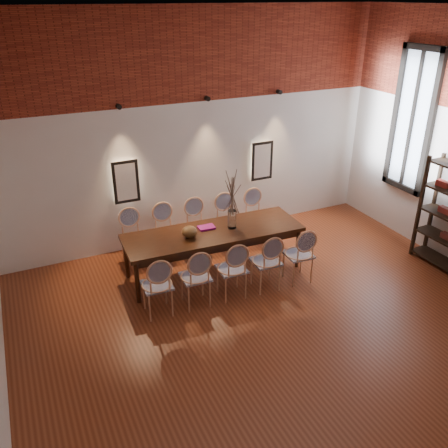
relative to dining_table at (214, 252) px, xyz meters
name	(u,v)px	position (x,y,z in m)	size (l,w,h in m)	color
floor	(299,345)	(0.28, -2.14, -0.39)	(7.00, 7.00, 0.02)	brown
ceiling	(329,8)	(0.28, -2.14, 3.63)	(7.00, 7.00, 0.02)	silver
wall_back	(194,130)	(0.28, 1.41, 1.62)	(7.00, 0.10, 4.00)	silver
brick_band_back	(194,55)	(0.28, 1.34, 2.88)	(7.00, 0.02, 1.50)	maroon
niche_left	(126,181)	(-1.02, 1.31, 0.93)	(0.36, 0.06, 0.66)	#FFEAC6
niche_right	(261,161)	(1.58, 1.31, 0.93)	(0.36, 0.06, 0.66)	#FFEAC6
spot_fixture_left	(119,107)	(-1.02, 1.28, 2.17)	(0.08, 0.08, 0.10)	black
spot_fixture_mid	(207,99)	(0.48, 1.28, 2.17)	(0.08, 0.08, 0.10)	black
spot_fixture_right	(279,92)	(1.88, 1.28, 2.17)	(0.08, 0.08, 0.10)	black
window_glass	(413,121)	(3.74, -0.14, 1.77)	(0.02, 0.78, 2.38)	silver
window_frame	(412,121)	(3.72, -0.14, 1.77)	(0.08, 0.90, 2.50)	black
window_mullion	(412,121)	(3.72, -0.14, 1.77)	(0.06, 0.06, 2.40)	black
dining_table	(214,252)	(0.00, 0.00, 0.00)	(2.84, 0.91, 0.75)	#32170A
chair_near_a	(157,285)	(-1.17, -0.69, 0.09)	(0.44, 0.44, 0.94)	tan
chair_near_b	(195,276)	(-0.60, -0.71, 0.09)	(0.44, 0.44, 0.94)	tan
chair_near_c	(232,269)	(-0.03, -0.74, 0.09)	(0.44, 0.44, 0.94)	tan
chair_near_d	(266,261)	(0.54, -0.76, 0.09)	(0.44, 0.44, 0.94)	tan
chair_near_e	(298,254)	(1.10, -0.79, 0.09)	(0.44, 0.44, 0.94)	tan
chair_far_a	(133,239)	(-1.10, 0.79, 0.09)	(0.44, 0.44, 0.94)	tan
chair_far_b	(167,233)	(-0.54, 0.76, 0.09)	(0.44, 0.44, 0.94)	tan
chair_far_c	(198,228)	(0.03, 0.74, 0.09)	(0.44, 0.44, 0.94)	tan
chair_far_d	(228,222)	(0.60, 0.71, 0.09)	(0.44, 0.44, 0.94)	tan
chair_far_e	(257,217)	(1.17, 0.69, 0.09)	(0.44, 0.44, 0.94)	tan
vase	(232,219)	(0.32, -0.01, 0.53)	(0.14, 0.14, 0.30)	silver
dried_branches	(232,193)	(0.32, -0.01, 0.98)	(0.50, 0.50, 0.70)	brown
bowl	(189,232)	(-0.41, -0.03, 0.46)	(0.24, 0.24, 0.18)	brown
book	(206,227)	(-0.06, 0.13, 0.39)	(0.26, 0.18, 0.03)	#8A0F71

